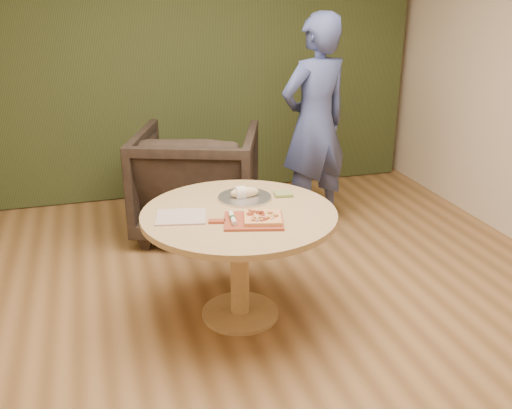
{
  "coord_description": "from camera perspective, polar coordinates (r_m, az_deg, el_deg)",
  "views": [
    {
      "loc": [
        -0.91,
        -2.82,
        2.09
      ],
      "look_at": [
        -0.01,
        0.25,
        0.84
      ],
      "focal_mm": 40.0,
      "sensor_mm": 36.0,
      "label": 1
    }
  ],
  "objects": [
    {
      "name": "newspaper",
      "position": [
        3.51,
        -7.51,
        -1.22
      ],
      "size": [
        0.34,
        0.31,
        0.01
      ],
      "primitive_type": "cube",
      "rotation": [
        0.0,
        0.0,
        -0.2
      ],
      "color": "silver",
      "rests_on": "pedestal_table"
    },
    {
      "name": "room_shell",
      "position": [
        3.05,
        1.57,
        8.26
      ],
      "size": [
        5.04,
        6.04,
        2.84
      ],
      "color": "olive",
      "rests_on": "ground"
    },
    {
      "name": "pizza_paddle",
      "position": [
        3.41,
        -0.42,
        -1.65
      ],
      "size": [
        0.47,
        0.36,
        0.01
      ],
      "rotation": [
        0.0,
        0.0,
        -0.26
      ],
      "color": "#983F26",
      "rests_on": "pedestal_table"
    },
    {
      "name": "person_standing",
      "position": [
        5.02,
        5.89,
        7.99
      ],
      "size": [
        0.78,
        0.62,
        1.87
      ],
      "primitive_type": "imported",
      "rotation": [
        0.0,
        0.0,
        3.42
      ],
      "color": "#3C487E",
      "rests_on": "ground"
    },
    {
      "name": "curtain",
      "position": [
        5.84,
        -7.43,
        14.43
      ],
      "size": [
        4.8,
        0.14,
        2.78
      ],
      "primitive_type": "cube",
      "color": "#283216",
      "rests_on": "ground"
    },
    {
      "name": "bread_roll",
      "position": [
        3.76,
        -1.27,
        1.21
      ],
      "size": [
        0.19,
        0.09,
        0.09
      ],
      "color": "#DFC488",
      "rests_on": "serving_tray"
    },
    {
      "name": "pedestal_table",
      "position": [
        3.62,
        -1.68,
        -2.78
      ],
      "size": [
        1.23,
        1.23,
        0.75
      ],
      "rotation": [
        0.0,
        0.0,
        -0.2
      ],
      "color": "tan",
      "rests_on": "ground"
    },
    {
      "name": "serving_tray",
      "position": [
        3.78,
        -1.14,
        0.71
      ],
      "size": [
        0.36,
        0.36,
        0.02
      ],
      "color": "silver",
      "rests_on": "pedestal_table"
    },
    {
      "name": "armchair",
      "position": [
        4.99,
        -5.9,
        2.87
      ],
      "size": [
        1.26,
        1.23,
        1.03
      ],
      "primitive_type": "imported",
      "rotation": [
        0.0,
        0.0,
        2.79
      ],
      "color": "black",
      "rests_on": "ground"
    },
    {
      "name": "cutlery_roll",
      "position": [
        3.39,
        -2.35,
        -1.37
      ],
      "size": [
        0.05,
        0.2,
        0.03
      ],
      "rotation": [
        0.0,
        0.0,
        -0.11
      ],
      "color": "beige",
      "rests_on": "pizza_paddle"
    },
    {
      "name": "green_packet",
      "position": [
        3.83,
        2.74,
        1.05
      ],
      "size": [
        0.13,
        0.12,
        0.02
      ],
      "primitive_type": "cube",
      "rotation": [
        0.0,
        0.0,
        -0.15
      ],
      "color": "#5A6A30",
      "rests_on": "pedestal_table"
    },
    {
      "name": "flatbread_pizza",
      "position": [
        3.41,
        0.66,
        -1.31
      ],
      "size": [
        0.27,
        0.27,
        0.04
      ],
      "rotation": [
        0.0,
        0.0,
        -0.26
      ],
      "color": "#E8A35A",
      "rests_on": "pizza_paddle"
    }
  ]
}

